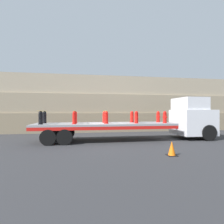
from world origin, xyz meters
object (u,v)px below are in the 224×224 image
Objects in this scene: fire_hydrant_red_near_1 at (74,118)px; fire_hydrant_red_near_2 at (106,118)px; fire_hydrant_black_near_0 at (41,118)px; fire_hydrant_red_near_3 at (136,117)px; fire_hydrant_red_far_1 at (75,117)px; fire_hydrant_red_near_4 at (165,117)px; fire_hydrant_black_far_0 at (45,117)px; fire_hydrant_red_far_2 at (104,117)px; truck_cab at (193,118)px; flatbed_trailer at (95,127)px; fire_hydrant_red_far_4 at (158,117)px; traffic_cone at (172,148)px; fire_hydrant_red_far_3 at (132,117)px.

fire_hydrant_red_near_2 is at bearing 0.00° from fire_hydrant_red_near_1.
fire_hydrant_black_near_0 and fire_hydrant_red_near_3 have the same top height.
fire_hydrant_red_near_4 is (5.97, -1.07, 0.00)m from fire_hydrant_red_far_1.
fire_hydrant_black_far_0 is 3.98m from fire_hydrant_red_far_2.
fire_hydrant_black_near_0 is (-10.38, -0.54, 0.10)m from truck_cab.
truck_cab is 3.64× the size of fire_hydrant_black_near_0.
fire_hydrant_black_far_0 reaches higher than flatbed_trailer.
fire_hydrant_black_near_0 reaches higher than flatbed_trailer.
fire_hydrant_black_near_0 is 1.00× the size of fire_hydrant_red_far_4.
flatbed_trailer is at bearing 173.49° from fire_hydrant_red_near_4.
flatbed_trailer is (-7.12, 0.00, -0.52)m from truck_cab.
truck_cab is at bearing -2.95° from fire_hydrant_black_far_0.
truck_cab is 10.40m from fire_hydrant_black_near_0.
fire_hydrant_red_near_3 is at bearing 0.00° from fire_hydrant_red_near_2.
fire_hydrant_red_near_3 is 1.99m from fire_hydrant_red_near_4.
fire_hydrant_red_far_1 is at bearing 131.72° from traffic_cone.
fire_hydrant_red_far_3 is (2.70, 0.54, 0.62)m from flatbed_trailer.
fire_hydrant_red_far_4 reaches higher than traffic_cone.
fire_hydrant_red_near_1 and fire_hydrant_red_near_2 have the same top height.
fire_hydrant_red_far_2 is (1.99, 1.07, 0.00)m from fire_hydrant_red_near_1.
fire_hydrant_red_near_4 is (1.99, 0.00, 0.00)m from fire_hydrant_red_near_3.
truck_cab is at bearing 6.91° from fire_hydrant_red_near_3.
fire_hydrant_red_far_1 is 6.73m from traffic_cone.
fire_hydrant_black_near_0 is at bearing -169.83° from fire_hydrant_red_far_3.
truck_cab is at bearing 3.65° from fire_hydrant_red_near_1.
fire_hydrant_red_far_1 is at bearing 164.94° from fire_hydrant_red_near_3.
fire_hydrant_black_far_0 is at bearing 180.00° from fire_hydrant_red_far_2.
fire_hydrant_red_far_3 is at bearing 10.17° from fire_hydrant_black_near_0.
fire_hydrant_red_far_2 is at bearing 28.29° from fire_hydrant_red_near_1.
fire_hydrant_black_near_0 and fire_hydrant_red_far_1 have the same top height.
fire_hydrant_red_near_2 and fire_hydrant_red_near_3 have the same top height.
truck_cab is 3.64× the size of fire_hydrant_red_near_4.
fire_hydrant_black_near_0 reaches higher than traffic_cone.
fire_hydrant_red_far_4 is (3.98, 1.07, 0.00)m from fire_hydrant_red_near_2.
truck_cab is 2.49m from fire_hydrant_red_far_4.
fire_hydrant_black_far_0 is 8.03m from fire_hydrant_red_near_4.
traffic_cone is at bearing -132.26° from truck_cab.
fire_hydrant_red_far_2 is at bearing 90.00° from fire_hydrant_red_near_2.
fire_hydrant_red_far_1 is (-1.28, 0.54, 0.62)m from flatbed_trailer.
fire_hydrant_red_near_2 is (3.98, -1.07, 0.00)m from fire_hydrant_black_far_0.
fire_hydrant_red_near_2 is (-6.41, -0.54, 0.10)m from truck_cab.
fire_hydrant_red_near_3 is 1.07m from fire_hydrant_red_far_3.
fire_hydrant_red_near_1 is 1.00× the size of fire_hydrant_red_far_2.
fire_hydrant_black_near_0 is at bearing 180.00° from fire_hydrant_red_near_3.
flatbed_trailer is 11.39× the size of fire_hydrant_red_far_2.
truck_cab is at bearing -6.91° from fire_hydrant_red_far_3.
fire_hydrant_red_near_3 is 1.00× the size of fire_hydrant_red_near_4.
fire_hydrant_red_near_1 is at bearing -151.71° from fire_hydrant_red_far_2.
fire_hydrant_red_far_3 is (3.98, 0.00, 0.00)m from fire_hydrant_red_far_1.
fire_hydrant_black_near_0 and fire_hydrant_red_far_4 have the same top height.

